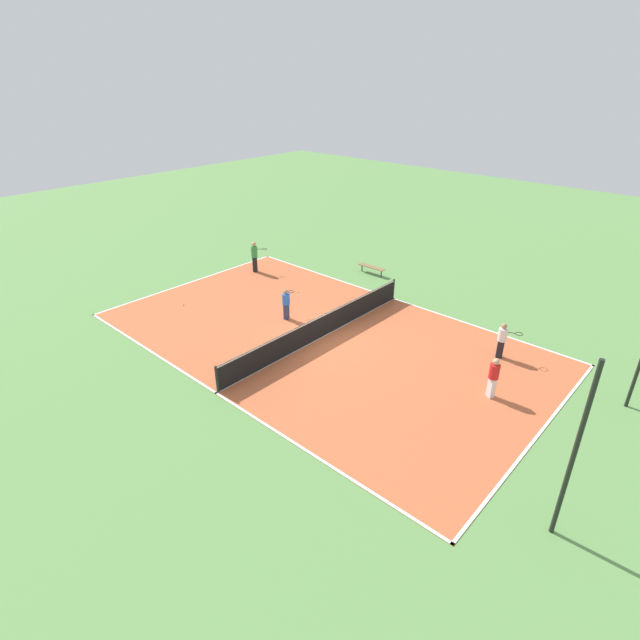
{
  "coord_description": "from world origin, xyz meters",
  "views": [
    {
      "loc": [
        14.28,
        12.99,
        10.66
      ],
      "look_at": [
        0.0,
        0.0,
        0.9
      ],
      "focal_mm": 28.0,
      "sensor_mm": 36.0,
      "label": 1
    }
  ],
  "objects_px": {
    "tennis_net": "(320,326)",
    "player_far_green": "(255,254)",
    "player_near_blue": "(286,302)",
    "tennis_ball_near_net": "(183,305)",
    "player_near_white": "(502,338)",
    "fence_post_back_right": "(574,454)",
    "bench": "(372,268)",
    "player_coach_red": "(494,375)",
    "tennis_ball_left_sideline": "(298,292)"
  },
  "relations": [
    {
      "from": "player_near_blue",
      "to": "player_coach_red",
      "type": "height_order",
      "value": "player_coach_red"
    },
    {
      "from": "tennis_net",
      "to": "tennis_ball_left_sideline",
      "type": "height_order",
      "value": "tennis_net"
    },
    {
      "from": "player_far_green",
      "to": "player_coach_red",
      "type": "xyz_separation_m",
      "value": [
        2.53,
        15.74,
        -0.15
      ]
    },
    {
      "from": "tennis_ball_left_sideline",
      "to": "tennis_ball_near_net",
      "type": "relative_size",
      "value": 1.0
    },
    {
      "from": "bench",
      "to": "tennis_ball_near_net",
      "type": "xyz_separation_m",
      "value": [
        9.83,
        -4.39,
        -0.33
      ]
    },
    {
      "from": "bench",
      "to": "player_near_white",
      "type": "xyz_separation_m",
      "value": [
        3.96,
        9.55,
        0.51
      ]
    },
    {
      "from": "tennis_net",
      "to": "player_far_green",
      "type": "bearing_deg",
      "value": -112.56
    },
    {
      "from": "tennis_net",
      "to": "player_near_white",
      "type": "xyz_separation_m",
      "value": [
        -3.75,
        6.57,
        0.32
      ]
    },
    {
      "from": "tennis_ball_near_net",
      "to": "player_near_white",
      "type": "bearing_deg",
      "value": 112.84
    },
    {
      "from": "player_far_green",
      "to": "tennis_ball_left_sideline",
      "type": "relative_size",
      "value": 26.51
    },
    {
      "from": "player_near_blue",
      "to": "fence_post_back_right",
      "type": "xyz_separation_m",
      "value": [
        3.94,
        13.79,
        1.71
      ]
    },
    {
      "from": "player_far_green",
      "to": "player_near_blue",
      "type": "xyz_separation_m",
      "value": [
        3.08,
        5.77,
        -0.19
      ]
    },
    {
      "from": "player_far_green",
      "to": "tennis_ball_near_net",
      "type": "height_order",
      "value": "player_far_green"
    },
    {
      "from": "player_coach_red",
      "to": "tennis_net",
      "type": "bearing_deg",
      "value": 34.56
    },
    {
      "from": "player_near_blue",
      "to": "player_far_green",
      "type": "bearing_deg",
      "value": 40.55
    },
    {
      "from": "bench",
      "to": "player_near_blue",
      "type": "xyz_separation_m",
      "value": [
        7.38,
        0.54,
        0.49
      ]
    },
    {
      "from": "tennis_net",
      "to": "player_near_white",
      "type": "height_order",
      "value": "player_near_white"
    },
    {
      "from": "player_far_green",
      "to": "fence_post_back_right",
      "type": "relative_size",
      "value": 0.35
    },
    {
      "from": "tennis_ball_near_net",
      "to": "tennis_net",
      "type": "bearing_deg",
      "value": 106.03
    },
    {
      "from": "tennis_ball_left_sideline",
      "to": "fence_post_back_right",
      "type": "bearing_deg",
      "value": 67.32
    },
    {
      "from": "player_far_green",
      "to": "bench",
      "type": "bearing_deg",
      "value": -1.59
    },
    {
      "from": "tennis_net",
      "to": "bench",
      "type": "height_order",
      "value": "tennis_net"
    },
    {
      "from": "player_near_white",
      "to": "fence_post_back_right",
      "type": "relative_size",
      "value": 0.3
    },
    {
      "from": "player_near_blue",
      "to": "tennis_ball_near_net",
      "type": "height_order",
      "value": "player_near_blue"
    },
    {
      "from": "player_far_green",
      "to": "fence_post_back_right",
      "type": "distance_m",
      "value": 20.83
    },
    {
      "from": "tennis_net",
      "to": "player_near_blue",
      "type": "relative_size",
      "value": 7.43
    },
    {
      "from": "player_near_white",
      "to": "tennis_ball_left_sideline",
      "type": "xyz_separation_m",
      "value": [
        0.85,
        -10.8,
        -0.84
      ]
    },
    {
      "from": "player_far_green",
      "to": "tennis_ball_near_net",
      "type": "distance_m",
      "value": 5.68
    },
    {
      "from": "player_coach_red",
      "to": "player_near_white",
      "type": "relative_size",
      "value": 1.03
    },
    {
      "from": "fence_post_back_right",
      "to": "bench",
      "type": "bearing_deg",
      "value": -128.31
    },
    {
      "from": "bench",
      "to": "fence_post_back_right",
      "type": "relative_size",
      "value": 0.33
    },
    {
      "from": "player_far_green",
      "to": "player_near_white",
      "type": "bearing_deg",
      "value": -39.69
    },
    {
      "from": "bench",
      "to": "player_near_white",
      "type": "height_order",
      "value": "player_near_white"
    },
    {
      "from": "tennis_ball_near_net",
      "to": "fence_post_back_right",
      "type": "bearing_deg",
      "value": 85.45
    },
    {
      "from": "tennis_net",
      "to": "player_near_blue",
      "type": "bearing_deg",
      "value": -97.73
    },
    {
      "from": "tennis_net",
      "to": "tennis_ball_near_net",
      "type": "height_order",
      "value": "tennis_net"
    },
    {
      "from": "tennis_net",
      "to": "tennis_ball_left_sideline",
      "type": "relative_size",
      "value": 165.4
    },
    {
      "from": "bench",
      "to": "tennis_ball_left_sideline",
      "type": "height_order",
      "value": "bench"
    },
    {
      "from": "tennis_net",
      "to": "tennis_ball_left_sideline",
      "type": "xyz_separation_m",
      "value": [
        -2.9,
        -4.23,
        -0.53
      ]
    },
    {
      "from": "tennis_net",
      "to": "player_far_green",
      "type": "distance_m",
      "value": 8.91
    },
    {
      "from": "player_far_green",
      "to": "player_near_blue",
      "type": "distance_m",
      "value": 6.54
    },
    {
      "from": "player_near_white",
      "to": "fence_post_back_right",
      "type": "xyz_separation_m",
      "value": [
        7.36,
        4.77,
        1.69
      ]
    },
    {
      "from": "fence_post_back_right",
      "to": "tennis_ball_near_net",
      "type": "bearing_deg",
      "value": -94.55
    },
    {
      "from": "tennis_net",
      "to": "fence_post_back_right",
      "type": "height_order",
      "value": "fence_post_back_right"
    },
    {
      "from": "player_far_green",
      "to": "fence_post_back_right",
      "type": "height_order",
      "value": "fence_post_back_right"
    },
    {
      "from": "tennis_ball_left_sideline",
      "to": "tennis_ball_near_net",
      "type": "xyz_separation_m",
      "value": [
        5.02,
        -3.14,
        0.0
      ]
    },
    {
      "from": "tennis_ball_near_net",
      "to": "fence_post_back_right",
      "type": "height_order",
      "value": "fence_post_back_right"
    },
    {
      "from": "player_near_blue",
      "to": "tennis_ball_near_net",
      "type": "distance_m",
      "value": 5.56
    },
    {
      "from": "player_near_blue",
      "to": "tennis_ball_left_sideline",
      "type": "bearing_deg",
      "value": 13.44
    },
    {
      "from": "tennis_net",
      "to": "tennis_ball_near_net",
      "type": "relative_size",
      "value": 165.4
    }
  ]
}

